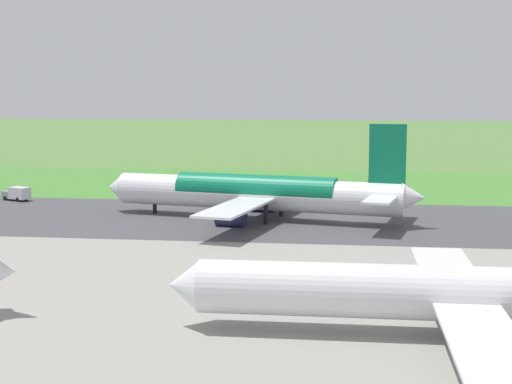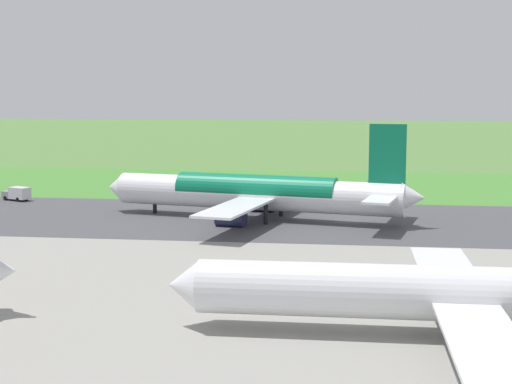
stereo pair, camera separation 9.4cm
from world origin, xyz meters
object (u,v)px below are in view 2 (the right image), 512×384
(service_truck_fuel, at_px, (17,194))
(traffic_cone_orange, at_px, (344,193))
(airliner_main, at_px, (258,193))
(airliner_parked_mid, at_px, (454,292))
(no_stopping_sign, at_px, (369,186))

(service_truck_fuel, height_order, traffic_cone_orange, service_truck_fuel)
(service_truck_fuel, bearing_deg, airliner_main, 162.77)
(service_truck_fuel, bearing_deg, traffic_cone_orange, -164.11)
(traffic_cone_orange, bearing_deg, airliner_parked_mid, 96.66)
(airliner_parked_mid, bearing_deg, airliner_main, -67.14)
(service_truck_fuel, bearing_deg, no_stopping_sign, -165.84)
(airliner_main, height_order, service_truck_fuel, airliner_main)
(service_truck_fuel, relative_size, no_stopping_sign, 2.11)
(airliner_main, distance_m, no_stopping_sign, 36.70)
(no_stopping_sign, height_order, traffic_cone_orange, no_stopping_sign)
(traffic_cone_orange, bearing_deg, airliner_main, 67.43)
(airliner_parked_mid, relative_size, traffic_cone_orange, 89.08)
(service_truck_fuel, distance_m, no_stopping_sign, 68.46)
(airliner_parked_mid, bearing_deg, service_truck_fuel, -44.84)
(airliner_main, height_order, no_stopping_sign, airliner_main)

